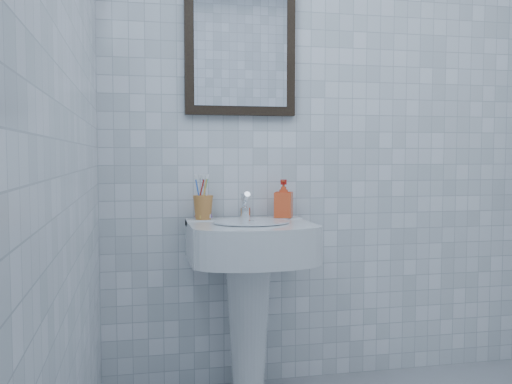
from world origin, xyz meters
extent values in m
cube|color=white|center=(0.00, 1.20, 1.25)|extent=(2.20, 0.02, 2.50)
cube|color=white|center=(-1.10, 0.00, 1.25)|extent=(0.02, 2.40, 2.50)
cone|color=silver|center=(-0.47, 1.01, 0.32)|extent=(0.20, 0.20, 0.64)
cube|color=silver|center=(-0.47, 0.96, 0.70)|extent=(0.51, 0.37, 0.16)
cube|color=silver|center=(-0.47, 1.10, 0.77)|extent=(0.51, 0.09, 0.03)
cylinder|color=white|center=(-0.47, 0.93, 0.79)|extent=(0.32, 0.32, 0.01)
cylinder|color=white|center=(-0.47, 1.08, 0.81)|extent=(0.05, 0.05, 0.05)
cylinder|color=white|center=(-0.47, 1.06, 0.87)|extent=(0.03, 0.10, 0.08)
cylinder|color=white|center=(-0.47, 1.10, 0.85)|extent=(0.03, 0.05, 0.09)
imported|color=red|center=(-0.29, 1.10, 0.87)|extent=(0.10, 0.10, 0.17)
cube|color=black|center=(-0.47, 1.18, 1.55)|extent=(0.50, 0.04, 0.62)
cube|color=silver|center=(-0.47, 1.16, 1.55)|extent=(0.42, 0.00, 0.54)
camera|label=1|loc=(-0.94, -1.36, 1.06)|focal=40.00mm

